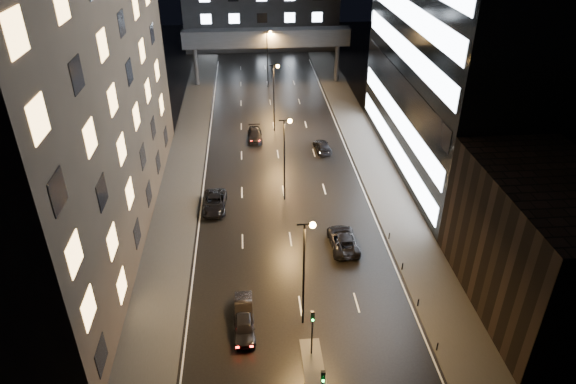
# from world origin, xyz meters

# --- Properties ---
(ground) EXTENTS (160.00, 160.00, 0.00)m
(ground) POSITION_xyz_m (0.00, 40.00, 0.00)
(ground) COLOR black
(ground) RESTS_ON ground
(sidewalk_left) EXTENTS (5.00, 110.00, 0.15)m
(sidewalk_left) POSITION_xyz_m (-12.50, 35.00, 0.07)
(sidewalk_left) COLOR #383533
(sidewalk_left) RESTS_ON ground
(sidewalk_right) EXTENTS (5.00, 110.00, 0.15)m
(sidewalk_right) POSITION_xyz_m (12.50, 35.00, 0.07)
(sidewalk_right) COLOR #383533
(sidewalk_right) RESTS_ON ground
(building_left) EXTENTS (15.00, 48.00, 40.00)m
(building_left) POSITION_xyz_m (-22.50, 24.00, 20.00)
(building_left) COLOR #2D2319
(building_left) RESTS_ON ground
(building_right_low) EXTENTS (10.00, 18.00, 12.00)m
(building_right_low) POSITION_xyz_m (20.00, 9.00, 6.00)
(building_right_low) COLOR black
(building_right_low) RESTS_ON ground
(skybridge) EXTENTS (30.00, 3.00, 10.00)m
(skybridge) POSITION_xyz_m (0.00, 70.00, 8.34)
(skybridge) COLOR #333335
(skybridge) RESTS_ON ground
(median_island) EXTENTS (1.60, 8.00, 0.15)m
(median_island) POSITION_xyz_m (0.30, 2.00, 0.07)
(median_island) COLOR #383533
(median_island) RESTS_ON ground
(traffic_signal_near) EXTENTS (0.28, 0.34, 4.40)m
(traffic_signal_near) POSITION_xyz_m (0.30, 4.49, 3.09)
(traffic_signal_near) COLOR black
(traffic_signal_near) RESTS_ON median_island
(bollard_row) EXTENTS (0.12, 25.12, 0.90)m
(bollard_row) POSITION_xyz_m (10.20, 6.50, 0.45)
(bollard_row) COLOR black
(bollard_row) RESTS_ON ground
(streetlight_near) EXTENTS (1.45, 0.50, 10.15)m
(streetlight_near) POSITION_xyz_m (0.16, 8.00, 6.50)
(streetlight_near) COLOR black
(streetlight_near) RESTS_ON ground
(streetlight_mid_a) EXTENTS (1.45, 0.50, 10.15)m
(streetlight_mid_a) POSITION_xyz_m (0.16, 28.00, 6.50)
(streetlight_mid_a) COLOR black
(streetlight_mid_a) RESTS_ON ground
(streetlight_mid_b) EXTENTS (1.45, 0.50, 10.15)m
(streetlight_mid_b) POSITION_xyz_m (0.16, 48.00, 6.50)
(streetlight_mid_b) COLOR black
(streetlight_mid_b) RESTS_ON ground
(streetlight_far) EXTENTS (1.45, 0.50, 10.15)m
(streetlight_far) POSITION_xyz_m (0.16, 68.00, 6.50)
(streetlight_far) COLOR black
(streetlight_far) RESTS_ON ground
(car_away_a) EXTENTS (1.91, 4.35, 1.46)m
(car_away_a) POSITION_xyz_m (-4.90, 7.15, 0.73)
(car_away_a) COLOR black
(car_away_a) RESTS_ON ground
(car_away_b) EXTENTS (1.57, 4.31, 1.41)m
(car_away_b) POSITION_xyz_m (-4.93, 9.13, 0.71)
(car_away_b) COLOR black
(car_away_b) RESTS_ON ground
(car_away_c) EXTENTS (2.75, 5.69, 1.56)m
(car_away_c) POSITION_xyz_m (-8.09, 26.68, 0.78)
(car_away_c) COLOR black
(car_away_c) RESTS_ON ground
(car_away_d) EXTENTS (2.11, 5.04, 1.46)m
(car_away_d) POSITION_xyz_m (-3.02, 45.12, 0.73)
(car_away_d) COLOR black
(car_away_d) RESTS_ON ground
(car_toward_a) EXTENTS (2.79, 5.80, 1.59)m
(car_toward_a) POSITION_xyz_m (5.22, 18.32, 0.80)
(car_toward_a) COLOR black
(car_toward_a) RESTS_ON ground
(car_toward_b) EXTENTS (2.33, 4.88, 1.37)m
(car_toward_b) POSITION_xyz_m (6.23, 40.54, 0.69)
(car_toward_b) COLOR black
(car_toward_b) RESTS_ON ground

